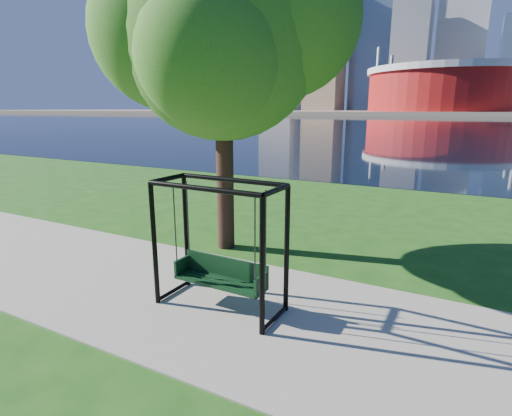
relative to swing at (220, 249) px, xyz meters
The scene contains 8 objects.
ground 1.37m from the swing, 43.72° to the left, with size 900.00×900.00×0.00m, color #1E5114.
path 1.23m from the swing, ahead, with size 120.00×4.00×0.03m, color #9E937F.
river 102.58m from the swing, 89.67° to the left, with size 900.00×180.00×0.02m, color black.
far_bank 306.57m from the swing, 89.89° to the left, with size 900.00×228.00×2.00m, color #937F60.
stadium 236.13m from the swing, 92.29° to the left, with size 83.00×83.00×32.00m.
skyline 321.87m from the swing, 90.66° to the left, with size 392.00×66.00×96.50m.
swing is the anchor object (origin of this frame).
park_tree 5.13m from the swing, 120.72° to the left, with size 5.87×5.30×7.29m.
Camera 1 is at (2.93, -5.95, 3.40)m, focal length 28.00 mm.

